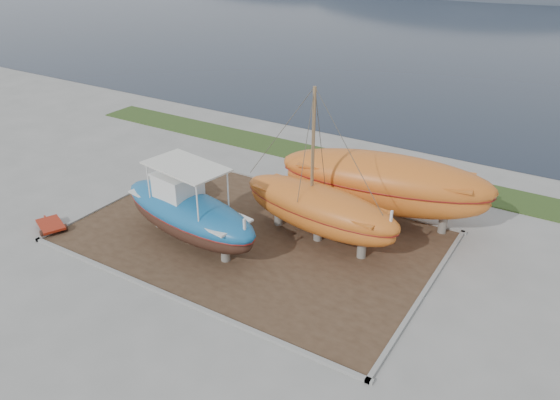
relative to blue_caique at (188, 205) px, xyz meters
The scene contains 10 objects.
ground 3.72m from the blue_caique, 38.40° to the right, with size 140.00×140.00×0.00m, color gray.
dirt_patch 3.84m from the blue_caique, 42.11° to the left, with size 18.00×12.00×0.06m, color #422D1E.
curb_frame 3.81m from the blue_caique, 42.11° to the left, with size 18.60×12.60×0.15m, color gray, non-canonical shape.
grass_strip 14.00m from the blue_caique, 80.19° to the left, with size 44.00×3.00×0.08m, color #284219.
sea 68.21m from the blue_caique, 88.02° to the left, with size 260.00×100.00×0.04m, color #17202F, non-canonical shape.
blue_caique is the anchor object (origin of this frame).
white_dinghy 6.02m from the blue_caique, 134.88° to the left, with size 4.03×1.51×1.21m, color white, non-canonical shape.
orange_sailboat 6.70m from the blue_caique, 34.04° to the left, with size 8.93×2.63×7.86m, color #C9621E, non-canonical shape.
orange_bare_hull 10.22m from the blue_caique, 44.59° to the left, with size 11.31×3.39×3.71m, color #C9621E, non-canonical shape.
red_trailer 7.95m from the blue_caique, 158.12° to the right, with size 2.69×1.34×0.38m, color #AB2813, non-canonical shape.
Camera 1 is at (14.01, -15.86, 14.43)m, focal length 35.00 mm.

